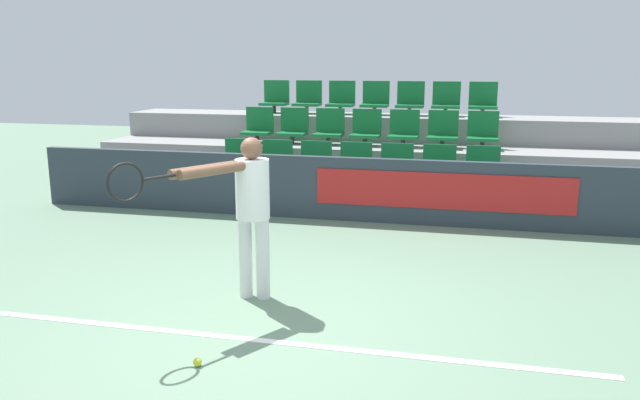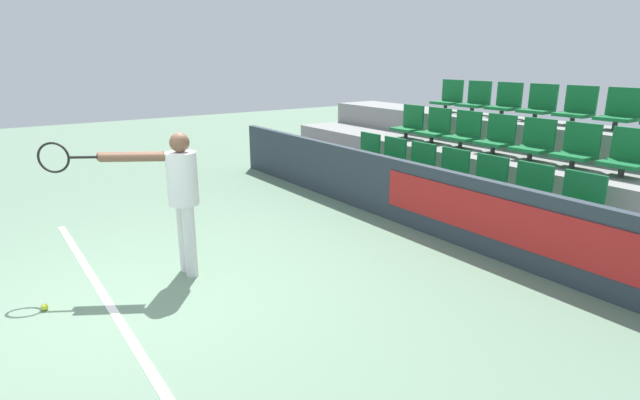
% 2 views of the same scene
% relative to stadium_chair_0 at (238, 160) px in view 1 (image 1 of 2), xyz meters
% --- Properties ---
extents(ground_plane, '(30.00, 30.00, 0.00)m').
position_rel_stadium_chair_0_xyz_m(ground_plane, '(1.89, -4.60, -0.69)').
color(ground_plane, slate).
extents(court_baseline, '(5.64, 0.08, 0.01)m').
position_rel_stadium_chair_0_xyz_m(court_baseline, '(1.89, -4.78, -0.69)').
color(court_baseline, white).
rests_on(court_baseline, ground).
extents(barrier_wall, '(9.56, 0.14, 0.91)m').
position_rel_stadium_chair_0_xyz_m(barrier_wall, '(1.93, -0.73, -0.23)').
color(barrier_wall, '#2D3842').
rests_on(barrier_wall, ground).
extents(bleacher_tier_front, '(9.16, 1.03, 0.43)m').
position_rel_stadium_chair_0_xyz_m(bleacher_tier_front, '(1.89, -0.13, -0.48)').
color(bleacher_tier_front, gray).
rests_on(bleacher_tier_front, ground).
extents(bleacher_tier_middle, '(9.16, 1.03, 0.86)m').
position_rel_stadium_chair_0_xyz_m(bleacher_tier_middle, '(1.89, 0.90, -0.26)').
color(bleacher_tier_middle, gray).
rests_on(bleacher_tier_middle, ground).
extents(bleacher_tier_back, '(9.16, 1.03, 1.28)m').
position_rel_stadium_chair_0_xyz_m(bleacher_tier_back, '(1.89, 1.93, -0.05)').
color(bleacher_tier_back, gray).
rests_on(bleacher_tier_back, ground).
extents(stadium_chair_0, '(0.49, 0.39, 0.60)m').
position_rel_stadium_chair_0_xyz_m(stadium_chair_0, '(0.00, 0.00, 0.00)').
color(stadium_chair_0, '#333333').
rests_on(stadium_chair_0, bleacher_tier_front).
extents(stadium_chair_1, '(0.49, 0.39, 0.60)m').
position_rel_stadium_chair_0_xyz_m(stadium_chair_1, '(0.63, 0.00, 0.00)').
color(stadium_chair_1, '#333333').
rests_on(stadium_chair_1, bleacher_tier_front).
extents(stadium_chair_2, '(0.49, 0.39, 0.60)m').
position_rel_stadium_chair_0_xyz_m(stadium_chair_2, '(1.26, 0.00, 0.00)').
color(stadium_chair_2, '#333333').
rests_on(stadium_chair_2, bleacher_tier_front).
extents(stadium_chair_3, '(0.49, 0.39, 0.60)m').
position_rel_stadium_chair_0_xyz_m(stadium_chair_3, '(1.89, 0.00, 0.00)').
color(stadium_chair_3, '#333333').
rests_on(stadium_chair_3, bleacher_tier_front).
extents(stadium_chair_4, '(0.49, 0.39, 0.60)m').
position_rel_stadium_chair_0_xyz_m(stadium_chair_4, '(2.52, 0.00, 0.00)').
color(stadium_chair_4, '#333333').
rests_on(stadium_chair_4, bleacher_tier_front).
extents(stadium_chair_5, '(0.49, 0.39, 0.60)m').
position_rel_stadium_chair_0_xyz_m(stadium_chair_5, '(3.15, 0.00, 0.00)').
color(stadium_chair_5, '#333333').
rests_on(stadium_chair_5, bleacher_tier_front).
extents(stadium_chair_6, '(0.49, 0.39, 0.60)m').
position_rel_stadium_chair_0_xyz_m(stadium_chair_6, '(3.78, 0.00, 0.00)').
color(stadium_chair_6, '#333333').
rests_on(stadium_chair_6, bleacher_tier_front).
extents(stadium_chair_7, '(0.49, 0.39, 0.60)m').
position_rel_stadium_chair_0_xyz_m(stadium_chair_7, '(0.00, 1.03, 0.43)').
color(stadium_chair_7, '#333333').
rests_on(stadium_chair_7, bleacher_tier_middle).
extents(stadium_chair_8, '(0.49, 0.39, 0.60)m').
position_rel_stadium_chair_0_xyz_m(stadium_chair_8, '(0.63, 1.03, 0.43)').
color(stadium_chair_8, '#333333').
rests_on(stadium_chair_8, bleacher_tier_middle).
extents(stadium_chair_9, '(0.49, 0.39, 0.60)m').
position_rel_stadium_chair_0_xyz_m(stadium_chair_9, '(1.26, 1.03, 0.43)').
color(stadium_chair_9, '#333333').
rests_on(stadium_chair_9, bleacher_tier_middle).
extents(stadium_chair_10, '(0.49, 0.39, 0.60)m').
position_rel_stadium_chair_0_xyz_m(stadium_chair_10, '(1.89, 1.03, 0.43)').
color(stadium_chair_10, '#333333').
rests_on(stadium_chair_10, bleacher_tier_middle).
extents(stadium_chair_11, '(0.49, 0.39, 0.60)m').
position_rel_stadium_chair_0_xyz_m(stadium_chair_11, '(2.52, 1.03, 0.43)').
color(stadium_chair_11, '#333333').
rests_on(stadium_chair_11, bleacher_tier_middle).
extents(stadium_chair_12, '(0.49, 0.39, 0.60)m').
position_rel_stadium_chair_0_xyz_m(stadium_chair_12, '(3.15, 1.03, 0.43)').
color(stadium_chair_12, '#333333').
rests_on(stadium_chair_12, bleacher_tier_middle).
extents(stadium_chair_13, '(0.49, 0.39, 0.60)m').
position_rel_stadium_chair_0_xyz_m(stadium_chair_13, '(3.78, 1.03, 0.43)').
color(stadium_chair_13, '#333333').
rests_on(stadium_chair_13, bleacher_tier_middle).
extents(stadium_chair_14, '(0.49, 0.39, 0.60)m').
position_rel_stadium_chair_0_xyz_m(stadium_chair_14, '(0.00, 2.06, 0.86)').
color(stadium_chair_14, '#333333').
rests_on(stadium_chair_14, bleacher_tier_back).
extents(stadium_chair_15, '(0.49, 0.39, 0.60)m').
position_rel_stadium_chair_0_xyz_m(stadium_chair_15, '(0.63, 2.06, 0.86)').
color(stadium_chair_15, '#333333').
rests_on(stadium_chair_15, bleacher_tier_back).
extents(stadium_chair_16, '(0.49, 0.39, 0.60)m').
position_rel_stadium_chair_0_xyz_m(stadium_chair_16, '(1.26, 2.06, 0.86)').
color(stadium_chair_16, '#333333').
rests_on(stadium_chair_16, bleacher_tier_back).
extents(stadium_chair_17, '(0.49, 0.39, 0.60)m').
position_rel_stadium_chair_0_xyz_m(stadium_chair_17, '(1.89, 2.06, 0.86)').
color(stadium_chair_17, '#333333').
rests_on(stadium_chair_17, bleacher_tier_back).
extents(stadium_chair_18, '(0.49, 0.39, 0.60)m').
position_rel_stadium_chair_0_xyz_m(stadium_chair_18, '(2.52, 2.06, 0.86)').
color(stadium_chair_18, '#333333').
rests_on(stadium_chair_18, bleacher_tier_back).
extents(stadium_chair_19, '(0.49, 0.39, 0.60)m').
position_rel_stadium_chair_0_xyz_m(stadium_chair_19, '(3.15, 2.06, 0.86)').
color(stadium_chair_19, '#333333').
rests_on(stadium_chair_19, bleacher_tier_back).
extents(stadium_chair_20, '(0.49, 0.39, 0.60)m').
position_rel_stadium_chair_0_xyz_m(stadium_chair_20, '(3.78, 2.06, 0.86)').
color(stadium_chair_20, '#333333').
rests_on(stadium_chair_20, bleacher_tier_back).
extents(tennis_player, '(0.92, 1.39, 1.56)m').
position_rel_stadium_chair_0_xyz_m(tennis_player, '(1.55, -3.94, 0.27)').
color(tennis_player, silver).
rests_on(tennis_player, ground).
extents(tennis_ball, '(0.07, 0.07, 0.07)m').
position_rel_stadium_chair_0_xyz_m(tennis_ball, '(1.63, -5.30, -0.66)').
color(tennis_ball, '#CCDB33').
rests_on(tennis_ball, ground).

